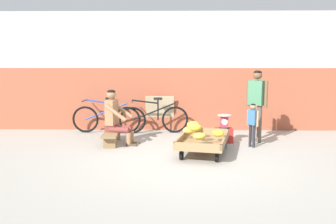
# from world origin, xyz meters

# --- Properties ---
(ground_plane) EXTENTS (80.00, 80.00, 0.00)m
(ground_plane) POSITION_xyz_m (0.00, 0.00, 0.00)
(ground_plane) COLOR #A39E93
(back_wall) EXTENTS (16.00, 0.30, 2.90)m
(back_wall) POSITION_xyz_m (0.00, 3.05, 1.45)
(back_wall) COLOR #A35138
(back_wall) RESTS_ON ground
(banana_cart) EXTENTS (1.13, 1.59, 0.36)m
(banana_cart) POSITION_xyz_m (0.33, 0.60, 0.24)
(banana_cart) COLOR #99754C
(banana_cart) RESTS_ON ground
(banana_pile) EXTENTS (0.80, 1.31, 0.26)m
(banana_pile) POSITION_xyz_m (0.22, 0.59, 0.47)
(banana_pile) COLOR yellow
(banana_pile) RESTS_ON banana_cart
(low_bench) EXTENTS (0.33, 1.11, 0.27)m
(low_bench) POSITION_xyz_m (-1.53, 1.38, 0.20)
(low_bench) COLOR olive
(low_bench) RESTS_ON ground
(vendor_seated) EXTENTS (0.72, 0.57, 1.14)m
(vendor_seated) POSITION_xyz_m (-1.44, 1.36, 0.57)
(vendor_seated) COLOR #9E704C
(vendor_seated) RESTS_ON ground
(plastic_crate) EXTENTS (0.36, 0.28, 0.30)m
(plastic_crate) POSITION_xyz_m (0.84, 1.57, 0.15)
(plastic_crate) COLOR red
(plastic_crate) RESTS_ON ground
(weighing_scale) EXTENTS (0.30, 0.30, 0.29)m
(weighing_scale) POSITION_xyz_m (0.84, 1.57, 0.45)
(weighing_scale) COLOR #28282D
(weighing_scale) RESTS_ON plastic_crate
(bicycle_near_left) EXTENTS (1.66, 0.48, 0.86)m
(bicycle_near_left) POSITION_xyz_m (-1.86, 2.52, 0.35)
(bicycle_near_left) COLOR black
(bicycle_near_left) RESTS_ON ground
(bicycle_far_left) EXTENTS (1.65, 0.48, 0.86)m
(bicycle_far_left) POSITION_xyz_m (-0.72, 2.50, 0.35)
(bicycle_far_left) COLOR black
(bicycle_far_left) RESTS_ON ground
(sign_board) EXTENTS (0.70, 0.28, 0.87)m
(sign_board) POSITION_xyz_m (-0.59, 2.88, 0.43)
(sign_board) COLOR #C6B289
(sign_board) RESTS_ON ground
(customer_adult) EXTENTS (0.39, 0.36, 1.53)m
(customer_adult) POSITION_xyz_m (1.53, 1.63, 0.95)
(customer_adult) COLOR brown
(customer_adult) RESTS_ON ground
(customer_child) EXTENTS (0.21, 0.22, 0.89)m
(customer_child) POSITION_xyz_m (1.35, 1.15, 0.55)
(customer_child) COLOR #232328
(customer_child) RESTS_ON ground
(shopping_bag) EXTENTS (0.18, 0.12, 0.24)m
(shopping_bag) POSITION_xyz_m (0.75, 1.20, 0.12)
(shopping_bag) COLOR #3370B7
(shopping_bag) RESTS_ON ground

